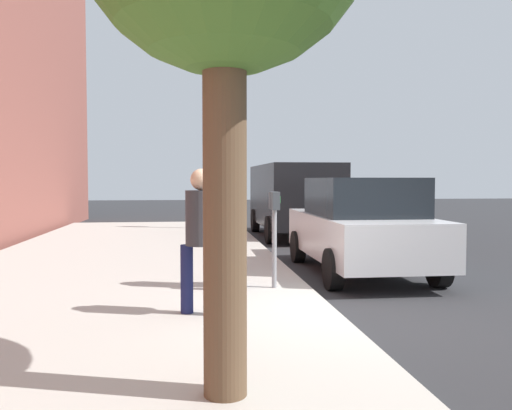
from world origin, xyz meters
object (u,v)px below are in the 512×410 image
(parking_meter, at_px, (274,219))
(traffic_signal, at_px, (217,154))
(parked_sedan_near, at_px, (360,225))
(pedestrian_at_meter, at_px, (233,213))
(pedestrian_bystander, at_px, (201,229))
(parked_van_far, at_px, (293,196))

(parking_meter, height_order, traffic_signal, traffic_signal)
(parking_meter, height_order, parked_sedan_near, parked_sedan_near)
(pedestrian_at_meter, xyz_separation_m, pedestrian_bystander, (-1.52, 0.49, -0.09))
(parked_sedan_near, xyz_separation_m, parked_van_far, (6.47, -0.00, 0.36))
(pedestrian_bystander, xyz_separation_m, parked_sedan_near, (3.23, -2.99, -0.26))
(parking_meter, xyz_separation_m, traffic_signal, (9.79, 0.34, 1.41))
(parked_van_far, distance_m, traffic_signal, 3.01)
(parked_sedan_near, bearing_deg, traffic_signal, 15.60)
(pedestrian_bystander, distance_m, traffic_signal, 11.34)
(pedestrian_at_meter, distance_m, parked_sedan_near, 3.04)
(parked_sedan_near, bearing_deg, pedestrian_at_meter, 124.43)
(parked_sedan_near, distance_m, traffic_signal, 8.47)
(pedestrian_at_meter, bearing_deg, parked_sedan_near, 52.06)
(parked_sedan_near, height_order, parked_van_far, parked_van_far)
(traffic_signal, bearing_deg, parked_van_far, -124.36)
(pedestrian_at_meter, relative_size, pedestrian_bystander, 1.07)
(pedestrian_bystander, xyz_separation_m, parked_van_far, (9.70, -2.99, 0.10))
(parking_meter, height_order, pedestrian_bystander, pedestrian_bystander)
(parking_meter, bearing_deg, parked_sedan_near, -46.46)
(parked_sedan_near, bearing_deg, pedestrian_bystander, 137.22)
(pedestrian_at_meter, height_order, parked_sedan_near, pedestrian_at_meter)
(pedestrian_bystander, bearing_deg, parking_meter, -16.40)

